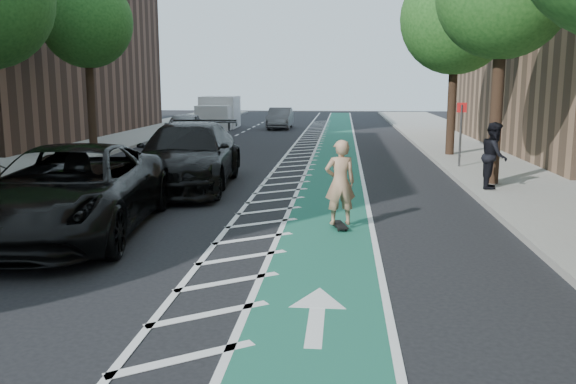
# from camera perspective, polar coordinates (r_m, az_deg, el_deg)

# --- Properties ---
(ground) EXTENTS (120.00, 120.00, 0.00)m
(ground) POSITION_cam_1_polar(r_m,az_deg,el_deg) (11.66, -11.67, -5.88)
(ground) COLOR black
(ground) RESTS_ON ground
(bike_lane) EXTENTS (2.00, 90.00, 0.01)m
(bike_lane) POSITION_cam_1_polar(r_m,az_deg,el_deg) (20.96, 4.22, 1.44)
(bike_lane) COLOR #1B604E
(bike_lane) RESTS_ON ground
(buffer_strip) EXTENTS (1.40, 90.00, 0.01)m
(buffer_strip) POSITION_cam_1_polar(r_m,az_deg,el_deg) (21.04, 0.13, 1.49)
(buffer_strip) COLOR silver
(buffer_strip) RESTS_ON ground
(sidewalk_right) EXTENTS (5.00, 90.00, 0.15)m
(sidewalk_right) POSITION_cam_1_polar(r_m,az_deg,el_deg) (21.84, 21.54, 1.28)
(sidewalk_right) COLOR gray
(sidewalk_right) RESTS_ON ground
(curb_right) EXTENTS (0.12, 90.00, 0.16)m
(curb_right) POSITION_cam_1_polar(r_m,az_deg,el_deg) (21.28, 15.20, 1.44)
(curb_right) COLOR gray
(curb_right) RESTS_ON ground
(curb_left) EXTENTS (0.12, 90.00, 0.16)m
(curb_left) POSITION_cam_1_polar(r_m,az_deg,el_deg) (23.38, -21.25, 1.86)
(curb_left) COLOR gray
(curb_left) RESTS_ON ground
(tree_r_d) EXTENTS (4.20, 4.20, 7.90)m
(tree_r_d) POSITION_cam_1_polar(r_m,az_deg,el_deg) (27.23, 15.37, 15.29)
(tree_r_d) COLOR #382619
(tree_r_d) RESTS_ON ground
(tree_l_d) EXTENTS (4.20, 4.20, 7.90)m
(tree_l_d) POSITION_cam_1_polar(r_m,az_deg,el_deg) (29.09, -18.17, 14.80)
(tree_l_d) COLOR #382619
(tree_l_d) RESTS_ON ground
(sign_post) EXTENTS (0.35, 0.08, 2.47)m
(sign_post) POSITION_cam_1_polar(r_m,az_deg,el_deg) (23.19, 15.84, 5.27)
(sign_post) COLOR #4C4C4C
(sign_post) RESTS_ON ground
(skateboard) EXTENTS (0.41, 0.84, 0.11)m
(skateboard) POSITION_cam_1_polar(r_m,az_deg,el_deg) (13.53, 4.83, -3.08)
(skateboard) COLOR black
(skateboard) RESTS_ON ground
(skateboarder) EXTENTS (0.77, 0.59, 1.87)m
(skateboarder) POSITION_cam_1_polar(r_m,az_deg,el_deg) (13.34, 4.89, 0.91)
(skateboarder) COLOR tan
(skateboarder) RESTS_ON skateboard
(suv_near) EXTENTS (3.78, 7.06, 1.89)m
(suv_near) POSITION_cam_1_polar(r_m,az_deg,el_deg) (13.63, -19.76, 0.11)
(suv_near) COLOR black
(suv_near) RESTS_ON ground
(suv_far) EXTENTS (3.14, 6.91, 1.96)m
(suv_far) POSITION_cam_1_polar(r_m,az_deg,el_deg) (18.95, -9.36, 3.37)
(suv_far) COLOR black
(suv_far) RESTS_ON ground
(car_silver) EXTENTS (2.24, 4.80, 1.59)m
(car_silver) POSITION_cam_1_polar(r_m,az_deg,el_deg) (33.61, -9.71, 5.97)
(car_silver) COLOR gray
(car_silver) RESTS_ON ground
(car_grey) EXTENTS (1.57, 4.44, 1.46)m
(car_grey) POSITION_cam_1_polar(r_m,az_deg,el_deg) (43.05, -0.74, 6.92)
(car_grey) COLOR #5D5E63
(car_grey) RESTS_ON ground
(pedestrian) EXTENTS (0.95, 1.10, 1.92)m
(pedestrian) POSITION_cam_1_polar(r_m,az_deg,el_deg) (18.64, 18.74, 3.26)
(pedestrian) COLOR black
(pedestrian) RESTS_ON sidewalk_right
(box_truck) EXTENTS (2.55, 5.41, 2.23)m
(box_truck) POSITION_cam_1_polar(r_m,az_deg,el_deg) (43.66, -6.52, 7.29)
(box_truck) COLOR silver
(box_truck) RESTS_ON ground
(barrel_a) EXTENTS (0.75, 0.75, 1.02)m
(barrel_a) POSITION_cam_1_polar(r_m,az_deg,el_deg) (16.87, -19.90, 0.34)
(barrel_a) COLOR #E85F0C
(barrel_a) RESTS_ON ground
(barrel_b) EXTENTS (0.72, 0.72, 0.99)m
(barrel_b) POSITION_cam_1_polar(r_m,az_deg,el_deg) (21.12, -8.93, 2.67)
(barrel_b) COLOR #EE5B0C
(barrel_b) RESTS_ON ground
(barrel_c) EXTENTS (0.73, 0.73, 0.99)m
(barrel_c) POSITION_cam_1_polar(r_m,az_deg,el_deg) (30.29, -8.88, 4.92)
(barrel_c) COLOR #D9400B
(barrel_c) RESTS_ON ground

